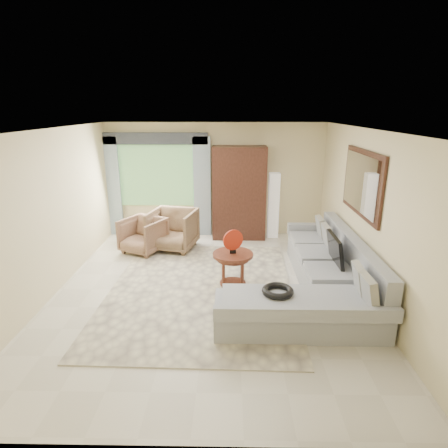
{
  "coord_description": "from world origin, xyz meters",
  "views": [
    {
      "loc": [
        0.35,
        -5.6,
        2.91
      ],
      "look_at": [
        0.25,
        0.35,
        1.05
      ],
      "focal_mm": 30.0,
      "sensor_mm": 36.0,
      "label": 1
    }
  ],
  "objects_px": {
    "armoire": "(239,193)",
    "floor_lamp": "(273,205)",
    "tv_screen": "(335,250)",
    "coffee_table": "(233,271)",
    "armchair_right": "(173,230)",
    "potted_plant": "(128,230)",
    "sectional_sofa": "(320,280)",
    "armchair_left": "(143,235)"
  },
  "relations": [
    {
      "from": "armoire",
      "to": "floor_lamp",
      "type": "distance_m",
      "value": 0.86
    },
    {
      "from": "tv_screen",
      "to": "coffee_table",
      "type": "bearing_deg",
      "value": -178.88
    },
    {
      "from": "tv_screen",
      "to": "armchair_right",
      "type": "height_order",
      "value": "tv_screen"
    },
    {
      "from": "potted_plant",
      "to": "floor_lamp",
      "type": "relative_size",
      "value": 0.36
    },
    {
      "from": "sectional_sofa",
      "to": "tv_screen",
      "type": "bearing_deg",
      "value": 40.65
    },
    {
      "from": "coffee_table",
      "to": "armchair_left",
      "type": "xyz_separation_m",
      "value": [
        -1.86,
        1.72,
        0.02
      ]
    },
    {
      "from": "potted_plant",
      "to": "armoire",
      "type": "relative_size",
      "value": 0.26
    },
    {
      "from": "armchair_left",
      "to": "potted_plant",
      "type": "distance_m",
      "value": 0.78
    },
    {
      "from": "tv_screen",
      "to": "coffee_table",
      "type": "xyz_separation_m",
      "value": [
        -1.65,
        -0.03,
        -0.37
      ]
    },
    {
      "from": "sectional_sofa",
      "to": "coffee_table",
      "type": "height_order",
      "value": "sectional_sofa"
    },
    {
      "from": "tv_screen",
      "to": "floor_lamp",
      "type": "relative_size",
      "value": 0.49
    },
    {
      "from": "armchair_left",
      "to": "floor_lamp",
      "type": "distance_m",
      "value": 3.03
    },
    {
      "from": "sectional_sofa",
      "to": "coffee_table",
      "type": "bearing_deg",
      "value": 171.9
    },
    {
      "from": "tv_screen",
      "to": "floor_lamp",
      "type": "xyz_separation_m",
      "value": [
        -0.7,
        2.73,
        0.03
      ]
    },
    {
      "from": "coffee_table",
      "to": "armchair_left",
      "type": "distance_m",
      "value": 2.53
    },
    {
      "from": "sectional_sofa",
      "to": "armoire",
      "type": "distance_m",
      "value": 3.24
    },
    {
      "from": "sectional_sofa",
      "to": "potted_plant",
      "type": "relative_size",
      "value": 6.44
    },
    {
      "from": "sectional_sofa",
      "to": "floor_lamp",
      "type": "relative_size",
      "value": 2.31
    },
    {
      "from": "armchair_left",
      "to": "potted_plant",
      "type": "height_order",
      "value": "armchair_left"
    },
    {
      "from": "floor_lamp",
      "to": "armchair_right",
      "type": "bearing_deg",
      "value": -158.73
    },
    {
      "from": "sectional_sofa",
      "to": "armchair_right",
      "type": "relative_size",
      "value": 3.67
    },
    {
      "from": "coffee_table",
      "to": "armoire",
      "type": "xyz_separation_m",
      "value": [
        0.15,
        2.7,
        0.7
      ]
    },
    {
      "from": "armchair_left",
      "to": "armchair_right",
      "type": "xyz_separation_m",
      "value": [
        0.59,
        0.18,
        0.06
      ]
    },
    {
      "from": "potted_plant",
      "to": "floor_lamp",
      "type": "height_order",
      "value": "floor_lamp"
    },
    {
      "from": "armoire",
      "to": "sectional_sofa",
      "type": "bearing_deg",
      "value": -66.94
    },
    {
      "from": "sectional_sofa",
      "to": "armoire",
      "type": "xyz_separation_m",
      "value": [
        -1.23,
        2.9,
        0.77
      ]
    },
    {
      "from": "tv_screen",
      "to": "potted_plant",
      "type": "relative_size",
      "value": 1.38
    },
    {
      "from": "floor_lamp",
      "to": "armoire",
      "type": "bearing_deg",
      "value": -175.71
    },
    {
      "from": "armchair_right",
      "to": "armoire",
      "type": "xyz_separation_m",
      "value": [
        1.42,
        0.8,
        0.62
      ]
    },
    {
      "from": "sectional_sofa",
      "to": "tv_screen",
      "type": "distance_m",
      "value": 0.56
    },
    {
      "from": "coffee_table",
      "to": "floor_lamp",
      "type": "xyz_separation_m",
      "value": [
        0.95,
        2.76,
        0.4
      ]
    },
    {
      "from": "armchair_left",
      "to": "armoire",
      "type": "xyz_separation_m",
      "value": [
        2.01,
        0.98,
        0.69
      ]
    },
    {
      "from": "coffee_table",
      "to": "sectional_sofa",
      "type": "bearing_deg",
      "value": -8.1
    },
    {
      "from": "tv_screen",
      "to": "armchair_left",
      "type": "height_order",
      "value": "tv_screen"
    },
    {
      "from": "sectional_sofa",
      "to": "floor_lamp",
      "type": "distance_m",
      "value": 3.03
    },
    {
      "from": "armchair_right",
      "to": "potted_plant",
      "type": "relative_size",
      "value": 1.75
    },
    {
      "from": "armoire",
      "to": "floor_lamp",
      "type": "xyz_separation_m",
      "value": [
        0.8,
        0.06,
        -0.3
      ]
    },
    {
      "from": "potted_plant",
      "to": "armchair_left",
      "type": "bearing_deg",
      "value": -50.55
    },
    {
      "from": "floor_lamp",
      "to": "sectional_sofa",
      "type": "bearing_deg",
      "value": -81.67
    },
    {
      "from": "armoire",
      "to": "floor_lamp",
      "type": "height_order",
      "value": "armoire"
    },
    {
      "from": "armchair_right",
      "to": "floor_lamp",
      "type": "xyz_separation_m",
      "value": [
        2.22,
        0.86,
        0.32
      ]
    },
    {
      "from": "armchair_left",
      "to": "sectional_sofa",
      "type": "bearing_deg",
      "value": -3.67
    }
  ]
}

